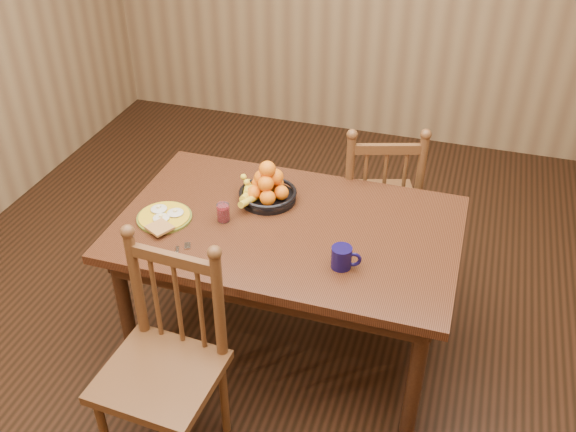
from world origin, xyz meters
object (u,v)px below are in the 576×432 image
(dining_table, at_px, (288,239))
(coffee_mug, at_px, (343,257))
(breakfast_plate, at_px, (164,217))
(chair_near, at_px, (165,365))
(fruit_bowl, at_px, (266,189))
(chair_far, at_px, (377,203))

(dining_table, bearing_deg, coffee_mug, -35.82)
(breakfast_plate, distance_m, coffee_mug, 0.90)
(chair_near, xyz_separation_m, fruit_bowl, (0.13, 0.94, 0.32))
(chair_far, xyz_separation_m, fruit_bowl, (-0.48, -0.53, 0.33))
(coffee_mug, bearing_deg, dining_table, 144.18)
(chair_far, bearing_deg, chair_near, 49.90)
(breakfast_plate, relative_size, coffee_mug, 2.28)
(fruit_bowl, bearing_deg, coffee_mug, -39.68)
(coffee_mug, relative_size, fruit_bowl, 0.41)
(chair_near, distance_m, coffee_mug, 0.87)
(chair_far, bearing_deg, coffee_mug, 72.53)
(breakfast_plate, bearing_deg, coffee_mug, -6.08)
(dining_table, relative_size, fruit_bowl, 4.94)
(chair_near, bearing_deg, breakfast_plate, 117.58)
(breakfast_plate, bearing_deg, dining_table, 12.93)
(breakfast_plate, bearing_deg, chair_near, -65.91)
(chair_near, distance_m, fruit_bowl, 1.00)
(dining_table, height_order, fruit_bowl, fruit_bowl)
(chair_far, distance_m, fruit_bowl, 0.79)
(chair_near, bearing_deg, chair_far, 71.01)
(dining_table, distance_m, breakfast_plate, 0.60)
(fruit_bowl, bearing_deg, dining_table, -46.01)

